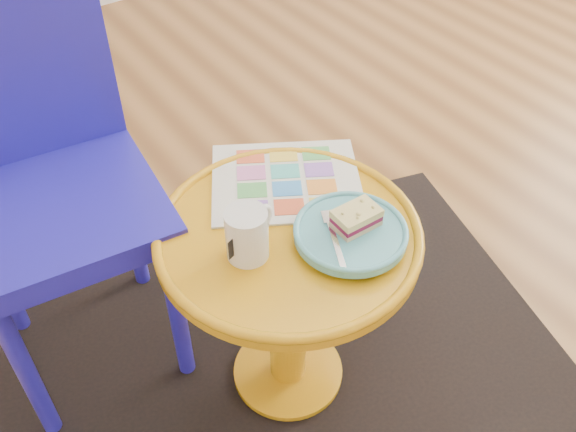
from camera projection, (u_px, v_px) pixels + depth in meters
floor at (460, 235)px, 1.84m from camera, size 4.00×4.00×0.00m
room_walls at (2, 163)px, 1.99m from camera, size 4.00×4.00×4.00m
rug at (288, 373)px, 1.50m from camera, size 1.54×1.40×0.01m
side_table at (288, 279)px, 1.28m from camera, size 0.50×0.50×0.47m
chair at (41, 168)px, 1.26m from camera, size 0.43×0.43×0.89m
newspaper at (286, 181)px, 1.29m from camera, size 0.38×0.37×0.01m
mug at (248, 232)px, 1.11m from camera, size 0.11×0.08×0.10m
plate at (350, 233)px, 1.15m from camera, size 0.21×0.21×0.02m
cake_slice at (356, 218)px, 1.14m from camera, size 0.08×0.05×0.04m
fork at (333, 236)px, 1.13m from camera, size 0.07×0.14×0.00m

